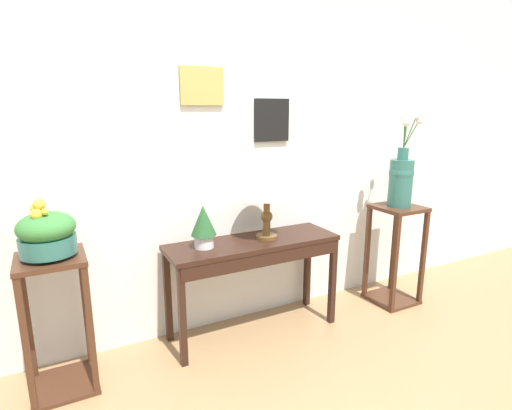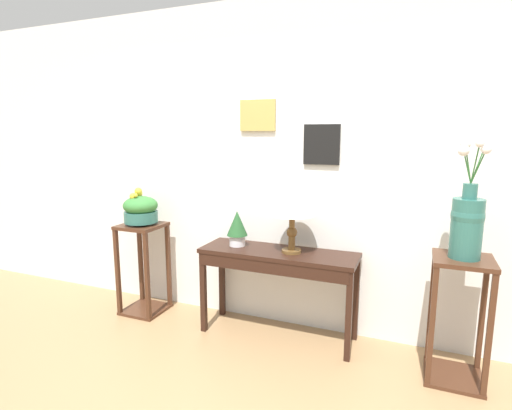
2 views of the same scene
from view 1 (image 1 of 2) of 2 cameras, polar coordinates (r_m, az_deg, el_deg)
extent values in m
cube|color=silver|center=(3.13, -2.94, 8.04)|extent=(9.00, 0.10, 2.80)
cube|color=tan|center=(2.96, -7.59, 16.28)|extent=(0.32, 0.02, 0.26)
cube|color=slate|center=(2.95, -7.56, 16.29)|extent=(0.26, 0.01, 0.21)
cube|color=black|center=(3.19, 2.24, 11.84)|extent=(0.30, 0.02, 0.32)
cube|color=#884F56|center=(3.19, 2.29, 11.84)|extent=(0.24, 0.01, 0.26)
cube|color=black|center=(3.01, -0.37, -5.28)|extent=(1.30, 0.41, 0.03)
cube|color=black|center=(2.88, 1.34, -7.61)|extent=(1.23, 0.03, 0.10)
cube|color=black|center=(2.80, -10.34, -15.34)|extent=(0.04, 0.04, 0.71)
cube|color=black|center=(3.32, 10.71, -10.57)|extent=(0.04, 0.04, 0.71)
cube|color=black|center=(3.10, -12.31, -12.45)|extent=(0.04, 0.04, 0.71)
cube|color=black|center=(3.58, 7.24, -8.63)|extent=(0.04, 0.04, 0.71)
cylinder|color=brown|center=(3.05, 1.50, -4.44)|extent=(0.16, 0.16, 0.02)
cylinder|color=brown|center=(3.03, 1.51, -2.92)|extent=(0.06, 0.06, 0.14)
sphere|color=brown|center=(3.01, 1.52, -1.61)|extent=(0.09, 0.09, 0.09)
cylinder|color=brown|center=(2.99, 1.53, -0.28)|extent=(0.05, 0.05, 0.14)
cone|color=beige|center=(2.95, 1.55, 2.98)|extent=(0.37, 0.37, 0.20)
cylinder|color=silver|center=(2.86, -7.34, -5.07)|extent=(0.14, 0.14, 0.09)
cone|color=#235128|center=(2.82, -7.43, -2.16)|extent=(0.18, 0.18, 0.21)
cube|color=#472819|center=(2.64, -27.00, -6.81)|extent=(0.38, 0.38, 0.03)
cube|color=#472819|center=(3.01, -25.20, -21.85)|extent=(0.38, 0.38, 0.03)
cube|color=#472819|center=(2.66, -29.66, -16.79)|extent=(0.04, 0.03, 0.80)
cube|color=#472819|center=(2.66, -22.24, -16.02)|extent=(0.04, 0.03, 0.80)
cube|color=#472819|center=(2.96, -29.48, -13.70)|extent=(0.04, 0.04, 0.80)
cube|color=#472819|center=(2.95, -22.90, -13.01)|extent=(0.04, 0.04, 0.80)
cylinder|color=#2D665B|center=(2.63, -27.06, -6.30)|extent=(0.14, 0.14, 0.02)
cylinder|color=#2D665B|center=(2.62, -27.20, -5.03)|extent=(0.31, 0.31, 0.10)
ellipsoid|color=#387A38|center=(2.59, -27.45, -2.79)|extent=(0.31, 0.31, 0.17)
cylinder|color=#387A38|center=(2.58, -27.77, -1.98)|extent=(0.03, 0.02, 0.19)
sphere|color=gold|center=(2.56, -28.22, 0.03)|extent=(0.07, 0.07, 0.07)
cylinder|color=#387A38|center=(2.56, -27.90, -2.60)|extent=(0.05, 0.06, 0.15)
sphere|color=gold|center=(2.52, -28.50, -1.20)|extent=(0.06, 0.06, 0.06)
cylinder|color=#387A38|center=(2.55, -27.45, -2.43)|extent=(0.01, 0.07, 0.16)
sphere|color=gold|center=(2.50, -27.59, -0.85)|extent=(0.04, 0.04, 0.04)
cylinder|color=#387A38|center=(2.59, -27.88, -2.21)|extent=(0.04, 0.03, 0.16)
sphere|color=gold|center=(2.59, -28.45, -0.45)|extent=(0.07, 0.07, 0.07)
cube|color=#472819|center=(3.68, 19.42, -0.37)|extent=(0.38, 0.38, 0.03)
cube|color=#472819|center=(3.96, 18.44, -12.40)|extent=(0.38, 0.38, 0.03)
cube|color=#472819|center=(3.58, 18.98, -7.86)|extent=(0.04, 0.03, 0.82)
cube|color=#472819|center=(3.81, 22.47, -6.83)|extent=(0.04, 0.03, 0.82)
cube|color=#472819|center=(3.79, 15.35, -6.36)|extent=(0.04, 0.04, 0.82)
cube|color=#472819|center=(4.02, 18.87, -5.49)|extent=(0.04, 0.04, 0.82)
cylinder|color=#2D665B|center=(3.64, 19.68, 2.91)|extent=(0.20, 0.20, 0.40)
sphere|color=#2D665B|center=(3.62, 19.79, 4.27)|extent=(0.21, 0.21, 0.21)
cylinder|color=#2D665B|center=(3.60, 19.99, 6.80)|extent=(0.09, 0.09, 0.10)
cylinder|color=#2D662D|center=(3.62, 20.32, 9.38)|extent=(0.07, 0.05, 0.23)
sphere|color=white|center=(3.65, 20.58, 11.14)|extent=(0.05, 0.05, 0.05)
cylinder|color=#2D662D|center=(3.55, 20.15, 9.57)|extent=(0.07, 0.05, 0.25)
sphere|color=white|center=(3.52, 20.24, 11.59)|extent=(0.07, 0.07, 0.07)
cylinder|color=#2D662D|center=(3.55, 20.20, 9.21)|extent=(0.07, 0.07, 0.21)
sphere|color=white|center=(3.50, 20.36, 10.89)|extent=(0.07, 0.07, 0.07)
cylinder|color=#2D662D|center=(3.58, 21.02, 9.27)|extent=(0.07, 0.09, 0.23)
sphere|color=white|center=(3.57, 21.99, 10.97)|extent=(0.06, 0.06, 0.06)
cylinder|color=#2D662D|center=(3.57, 20.86, 9.57)|extent=(0.03, 0.10, 0.26)
sphere|color=white|center=(3.54, 21.68, 11.58)|extent=(0.05, 0.05, 0.05)
camera|label=2|loc=(2.38, 74.37, 3.65)|focal=28.21mm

